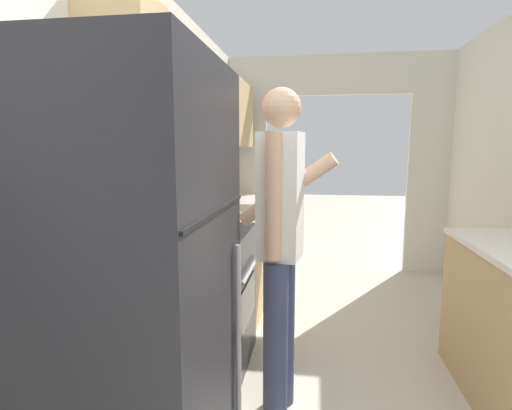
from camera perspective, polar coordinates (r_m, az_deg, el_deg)
name	(u,v)px	position (r m, az deg, el deg)	size (l,w,h in m)	color
wall_left	(158,147)	(2.65, -13.77, 8.08)	(0.38, 6.61, 2.50)	silver
wall_far_with_doorway	(336,149)	(4.80, 11.34, 7.89)	(2.93, 0.06, 2.50)	silver
counter_left	(229,262)	(3.55, -3.91, -8.08)	(0.62, 2.95, 0.91)	tan
refrigerator	(117,315)	(1.53, -19.24, -14.67)	(0.76, 0.75, 1.73)	black
range_oven	(201,299)	(2.73, -7.88, -13.09)	(0.66, 0.75, 1.05)	black
person	(280,244)	(2.10, 3.46, -5.63)	(0.56, 0.41, 1.75)	#384266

